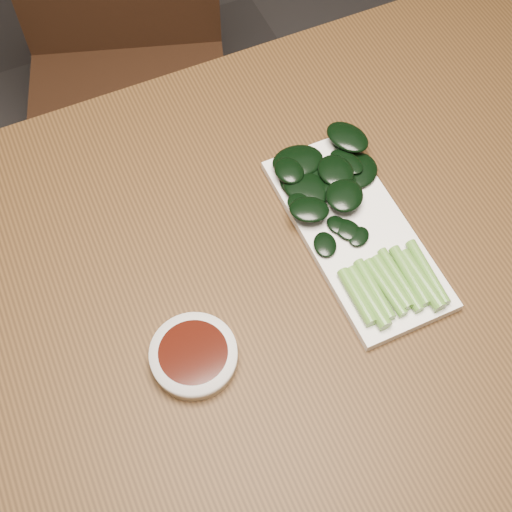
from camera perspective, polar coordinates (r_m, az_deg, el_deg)
name	(u,v)px	position (r m, az deg, el deg)	size (l,w,h in m)	color
ground	(265,440)	(1.63, 0.71, -14.53)	(6.00, 6.00, 0.00)	#292727
table	(270,306)	(0.99, 1.13, -4.01)	(1.40, 0.80, 0.75)	#452B13
chair_far	(125,70)	(1.55, -10.44, 14.44)	(0.52, 0.52, 0.89)	black
sauce_bowl	(194,356)	(0.87, -5.00, -7.95)	(0.11, 0.11, 0.03)	white
serving_plate	(356,232)	(0.97, 7.99, 1.87)	(0.14, 0.31, 0.01)	white
gai_lan	(343,207)	(0.97, 6.97, 3.92)	(0.17, 0.32, 0.03)	#5B9132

